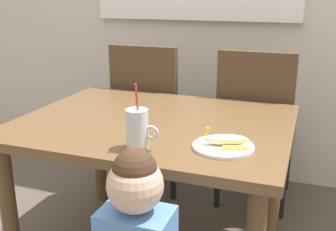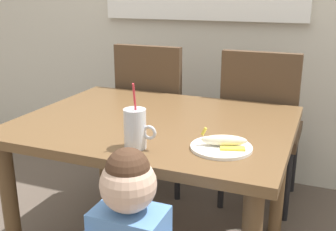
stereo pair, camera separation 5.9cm
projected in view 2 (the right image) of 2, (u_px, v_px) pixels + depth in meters
The scene contains 6 objects.
dining_table at pixel (156, 140), 1.87m from camera, with size 1.21×0.96×0.70m.
dining_chair_left at pixel (156, 109), 2.57m from camera, with size 0.44×0.44×0.96m.
dining_chair_right at pixel (260, 121), 2.33m from camera, with size 0.44×0.45×0.96m.
milk_cup at pixel (135, 131), 1.49m from camera, with size 0.13×0.08×0.25m.
snack_plate at pixel (221, 147), 1.50m from camera, with size 0.23×0.23×0.01m, color white.
peeled_banana at pixel (225, 141), 1.49m from camera, with size 0.18×0.12×0.07m.
Camera 2 is at (0.71, -1.60, 1.27)m, focal length 43.15 mm.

